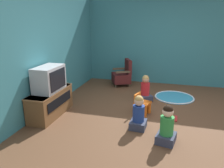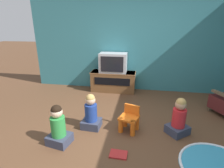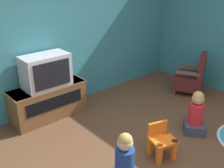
{
  "view_description": "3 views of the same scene",
  "coord_description": "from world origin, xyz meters",
  "px_view_note": "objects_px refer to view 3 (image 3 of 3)",
  "views": [
    {
      "loc": [
        -4.48,
        -0.36,
        1.99
      ],
      "look_at": [
        -0.46,
        0.75,
        0.75
      ],
      "focal_mm": 35.0,
      "sensor_mm": 36.0,
      "label": 1
    },
    {
      "loc": [
        0.11,
        -2.53,
        1.81
      ],
      "look_at": [
        -0.43,
        0.68,
        0.68
      ],
      "focal_mm": 28.0,
      "sensor_mm": 36.0,
      "label": 2
    },
    {
      "loc": [
        -2.37,
        -1.51,
        2.23
      ],
      "look_at": [
        -0.21,
        0.96,
        0.83
      ],
      "focal_mm": 42.0,
      "sensor_mm": 36.0,
      "label": 3
    }
  ],
  "objects_px": {
    "tv_cabinet": "(49,101)",
    "yellow_kid_chair": "(162,143)",
    "television": "(46,71)",
    "child_watching_center": "(196,115)",
    "black_armchair": "(191,77)",
    "child_watching_left": "(125,162)"
  },
  "relations": [
    {
      "from": "tv_cabinet",
      "to": "yellow_kid_chair",
      "type": "height_order",
      "value": "tv_cabinet"
    },
    {
      "from": "television",
      "to": "tv_cabinet",
      "type": "bearing_deg",
      "value": 90.0
    },
    {
      "from": "television",
      "to": "child_watching_center",
      "type": "bearing_deg",
      "value": -52.01
    },
    {
      "from": "black_armchair",
      "to": "child_watching_left",
      "type": "distance_m",
      "value": 2.83
    },
    {
      "from": "child_watching_left",
      "to": "tv_cabinet",
      "type": "bearing_deg",
      "value": 90.01
    },
    {
      "from": "yellow_kid_chair",
      "to": "child_watching_center",
      "type": "bearing_deg",
      "value": 19.74
    },
    {
      "from": "tv_cabinet",
      "to": "television",
      "type": "bearing_deg",
      "value": -90.0
    },
    {
      "from": "child_watching_center",
      "to": "television",
      "type": "bearing_deg",
      "value": 90.08
    },
    {
      "from": "yellow_kid_chair",
      "to": "child_watching_center",
      "type": "distance_m",
      "value": 0.84
    },
    {
      "from": "black_armchair",
      "to": "child_watching_center",
      "type": "relative_size",
      "value": 1.23
    },
    {
      "from": "tv_cabinet",
      "to": "black_armchair",
      "type": "relative_size",
      "value": 1.51
    },
    {
      "from": "black_armchair",
      "to": "child_watching_center",
      "type": "xyz_separation_m",
      "value": [
        -1.16,
        -0.84,
        -0.04
      ]
    },
    {
      "from": "television",
      "to": "child_watching_left",
      "type": "height_order",
      "value": "television"
    },
    {
      "from": "child_watching_left",
      "to": "child_watching_center",
      "type": "height_order",
      "value": "child_watching_center"
    },
    {
      "from": "tv_cabinet",
      "to": "child_watching_left",
      "type": "xyz_separation_m",
      "value": [
        -0.1,
        -1.9,
        -0.01
      ]
    },
    {
      "from": "child_watching_left",
      "to": "child_watching_center",
      "type": "relative_size",
      "value": 0.99
    },
    {
      "from": "child_watching_center",
      "to": "black_armchair",
      "type": "bearing_deg",
      "value": -1.8
    },
    {
      "from": "tv_cabinet",
      "to": "yellow_kid_chair",
      "type": "relative_size",
      "value": 2.75
    },
    {
      "from": "tv_cabinet",
      "to": "yellow_kid_chair",
      "type": "xyz_separation_m",
      "value": [
        0.59,
        -1.87,
        -0.09
      ]
    },
    {
      "from": "child_watching_left",
      "to": "child_watching_center",
      "type": "distance_m",
      "value": 1.52
    },
    {
      "from": "yellow_kid_chair",
      "to": "child_watching_left",
      "type": "xyz_separation_m",
      "value": [
        -0.69,
        -0.03,
        0.09
      ]
    },
    {
      "from": "tv_cabinet",
      "to": "child_watching_left",
      "type": "height_order",
      "value": "child_watching_left"
    }
  ]
}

